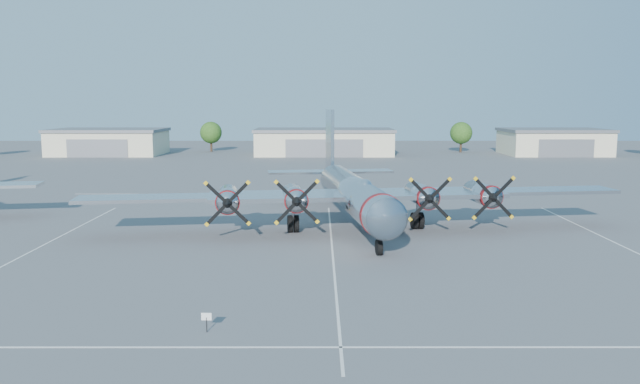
{
  "coord_description": "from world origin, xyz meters",
  "views": [
    {
      "loc": [
        -0.94,
        -48.38,
        10.75
      ],
      "look_at": [
        -0.9,
        4.32,
        3.2
      ],
      "focal_mm": 35.0,
      "sensor_mm": 36.0,
      "label": 1
    }
  ],
  "objects_px": {
    "hangar_center": "(324,142)",
    "hangar_west": "(109,142)",
    "hangar_east": "(553,142)",
    "main_bomber_b29": "(352,226)",
    "info_placard": "(206,319)",
    "tree_east": "(461,133)",
    "tree_west": "(211,133)"
  },
  "relations": [
    {
      "from": "tree_west",
      "to": "info_placard",
      "type": "distance_m",
      "value": 111.77
    },
    {
      "from": "hangar_west",
      "to": "tree_east",
      "type": "height_order",
      "value": "tree_east"
    },
    {
      "from": "hangar_west",
      "to": "hangar_east",
      "type": "height_order",
      "value": "same"
    },
    {
      "from": "tree_west",
      "to": "tree_east",
      "type": "bearing_deg",
      "value": -2.08
    },
    {
      "from": "hangar_center",
      "to": "main_bomber_b29",
      "type": "relative_size",
      "value": 0.63
    },
    {
      "from": "hangar_center",
      "to": "tree_east",
      "type": "bearing_deg",
      "value": 11.38
    },
    {
      "from": "hangar_east",
      "to": "tree_east",
      "type": "xyz_separation_m",
      "value": [
        -18.0,
        6.04,
        1.51
      ]
    },
    {
      "from": "main_bomber_b29",
      "to": "info_placard",
      "type": "distance_m",
      "value": 26.88
    },
    {
      "from": "hangar_east",
      "to": "main_bomber_b29",
      "type": "xyz_separation_m",
      "value": [
        -46.1,
        -76.49,
        -2.71
      ]
    },
    {
      "from": "hangar_center",
      "to": "tree_west",
      "type": "bearing_deg",
      "value": 162.18
    },
    {
      "from": "info_placard",
      "to": "tree_east",
      "type": "bearing_deg",
      "value": 73.79
    },
    {
      "from": "hangar_west",
      "to": "main_bomber_b29",
      "type": "height_order",
      "value": "hangar_west"
    },
    {
      "from": "main_bomber_b29",
      "to": "tree_west",
      "type": "bearing_deg",
      "value": 100.16
    },
    {
      "from": "tree_west",
      "to": "main_bomber_b29",
      "type": "distance_m",
      "value": 88.81
    },
    {
      "from": "hangar_west",
      "to": "tree_west",
      "type": "distance_m",
      "value": 21.61
    },
    {
      "from": "main_bomber_b29",
      "to": "hangar_east",
      "type": "bearing_deg",
      "value": 51.43
    },
    {
      "from": "tree_west",
      "to": "tree_east",
      "type": "relative_size",
      "value": 1.0
    },
    {
      "from": "hangar_center",
      "to": "tree_east",
      "type": "relative_size",
      "value": 4.31
    },
    {
      "from": "hangar_center",
      "to": "hangar_east",
      "type": "relative_size",
      "value": 1.39
    },
    {
      "from": "hangar_east",
      "to": "main_bomber_b29",
      "type": "distance_m",
      "value": 89.35
    },
    {
      "from": "hangar_west",
      "to": "tree_west",
      "type": "height_order",
      "value": "tree_west"
    },
    {
      "from": "hangar_center",
      "to": "hangar_east",
      "type": "bearing_deg",
      "value": 0.0
    },
    {
      "from": "hangar_east",
      "to": "tree_west",
      "type": "distance_m",
      "value": 73.46
    },
    {
      "from": "hangar_center",
      "to": "hangar_west",
      "type": "bearing_deg",
      "value": 180.0
    },
    {
      "from": "hangar_west",
      "to": "main_bomber_b29",
      "type": "relative_size",
      "value": 0.5
    },
    {
      "from": "hangar_west",
      "to": "tree_west",
      "type": "bearing_deg",
      "value": 21.89
    },
    {
      "from": "hangar_west",
      "to": "info_placard",
      "type": "xyz_separation_m",
      "value": [
        38.72,
        -102.09,
        -2.05
      ]
    },
    {
      "from": "hangar_center",
      "to": "hangar_east",
      "type": "distance_m",
      "value": 48.0
    },
    {
      "from": "tree_west",
      "to": "info_placard",
      "type": "bearing_deg",
      "value": -80.35
    },
    {
      "from": "hangar_east",
      "to": "tree_east",
      "type": "height_order",
      "value": "tree_east"
    },
    {
      "from": "hangar_east",
      "to": "hangar_center",
      "type": "bearing_deg",
      "value": -180.0
    },
    {
      "from": "hangar_center",
      "to": "tree_east",
      "type": "xyz_separation_m",
      "value": [
        30.0,
        6.04,
        1.51
      ]
    }
  ]
}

